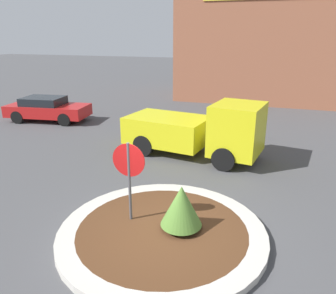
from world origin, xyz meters
The scene contains 7 objects.
ground_plane centered at (0.00, 0.00, 0.00)m, with size 120.00×120.00×0.00m, color #474749.
traffic_island centered at (0.00, 0.00, 0.09)m, with size 4.88×4.88×0.18m.
stop_sign centered at (-0.88, 0.18, 1.51)m, with size 0.81×0.07×2.17m.
island_shrub centered at (0.41, 0.17, 0.78)m, with size 0.97×0.97×1.09m.
utility_truck centered at (-0.45, 5.52, 1.05)m, with size 5.48×2.82×2.19m.
storefront_building centered at (1.94, 18.83, 3.88)m, with size 13.30×6.07×7.76m.
parked_sedan_red centered at (-9.52, 8.30, 0.68)m, with size 4.55×2.33×1.31m.
Camera 1 is at (2.21, -6.28, 4.51)m, focal length 35.00 mm.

